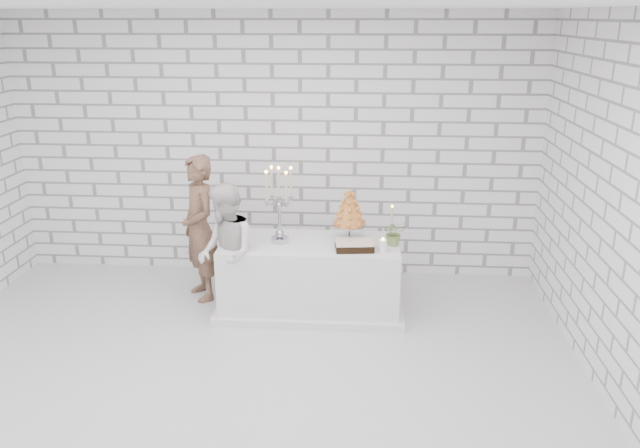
{
  "coord_description": "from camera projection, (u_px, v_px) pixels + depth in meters",
  "views": [
    {
      "loc": [
        1.03,
        -4.5,
        2.94
      ],
      "look_at": [
        0.63,
        1.13,
        1.05
      ],
      "focal_mm": 35.19,
      "sensor_mm": 36.0,
      "label": 1
    }
  ],
  "objects": [
    {
      "name": "extra_taper",
      "position": [
        392.0,
        222.0,
        6.45
      ],
      "size": [
        0.08,
        0.08,
        0.32
      ],
      "primitive_type": "cylinder",
      "rotation": [
        0.0,
        0.0,
        -0.34
      ],
      "color": "beige",
      "rests_on": "cake_table"
    },
    {
      "name": "wall_right",
      "position": [
        632.0,
        222.0,
        4.58
      ],
      "size": [
        0.01,
        5.0,
        3.0
      ],
      "primitive_type": "cube",
      "color": "white",
      "rests_on": "ground"
    },
    {
      "name": "flowers",
      "position": [
        394.0,
        233.0,
        6.24
      ],
      "size": [
        0.26,
        0.24,
        0.25
      ],
      "primitive_type": "imported",
      "rotation": [
        0.0,
        0.0,
        0.19
      ],
      "color": "#4E7B3C",
      "rests_on": "cake_table"
    },
    {
      "name": "cake_table",
      "position": [
        310.0,
        277.0,
        6.46
      ],
      "size": [
        1.8,
        0.8,
        0.75
      ],
      "primitive_type": "cube",
      "color": "white",
      "rests_on": "ground"
    },
    {
      "name": "wall_front",
      "position": [
        90.0,
        407.0,
        2.42
      ],
      "size": [
        6.0,
        0.01,
        3.0
      ],
      "primitive_type": "cube",
      "color": "white",
      "rests_on": "ground"
    },
    {
      "name": "pillar_candle",
      "position": [
        383.0,
        246.0,
        6.08
      ],
      "size": [
        0.09,
        0.09,
        0.12
      ],
      "primitive_type": "cylinder",
      "rotation": [
        0.0,
        0.0,
        0.2
      ],
      "color": "white",
      "rests_on": "cake_table"
    },
    {
      "name": "groom",
      "position": [
        200.0,
        228.0,
        6.64
      ],
      "size": [
        0.63,
        0.69,
        1.58
      ],
      "primitive_type": "imported",
      "rotation": [
        0.0,
        0.0,
        -0.99
      ],
      "color": "brown",
      "rests_on": "ground"
    },
    {
      "name": "wall_back",
      "position": [
        274.0,
        148.0,
        7.15
      ],
      "size": [
        6.0,
        0.01,
        3.0
      ],
      "primitive_type": "cube",
      "color": "white",
      "rests_on": "ground"
    },
    {
      "name": "candelabra",
      "position": [
        279.0,
        205.0,
        6.23
      ],
      "size": [
        0.35,
        0.35,
        0.79
      ],
      "primitive_type": null,
      "rotation": [
        0.0,
        0.0,
        -0.11
      ],
      "color": "#A9A8B3",
      "rests_on": "cake_table"
    },
    {
      "name": "croquembouche",
      "position": [
        349.0,
        215.0,
        6.32
      ],
      "size": [
        0.36,
        0.36,
        0.54
      ],
      "primitive_type": null,
      "rotation": [
        0.0,
        0.0,
        -0.02
      ],
      "color": "#B0682F",
      "rests_on": "cake_table"
    },
    {
      "name": "bride",
      "position": [
        226.0,
        254.0,
        6.17
      ],
      "size": [
        0.75,
        0.84,
        1.41
      ],
      "primitive_type": "imported",
      "rotation": [
        0.0,
        0.0,
        -1.18
      ],
      "color": "silver",
      "rests_on": "ground"
    },
    {
      "name": "chocolate_cake",
      "position": [
        354.0,
        245.0,
        6.14
      ],
      "size": [
        0.4,
        0.3,
        0.08
      ],
      "primitive_type": "cube",
      "rotation": [
        0.0,
        0.0,
        0.12
      ],
      "color": "black",
      "rests_on": "cake_table"
    },
    {
      "name": "ground",
      "position": [
        236.0,
        383.0,
        5.26
      ],
      "size": [
        6.0,
        5.0,
        0.01
      ],
      "primitive_type": "cube",
      "color": "silver",
      "rests_on": "ground"
    },
    {
      "name": "ceiling",
      "position": [
        217.0,
        5.0,
        4.31
      ],
      "size": [
        6.0,
        5.0,
        0.01
      ],
      "primitive_type": "cube",
      "color": "white",
      "rests_on": "ground"
    }
  ]
}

